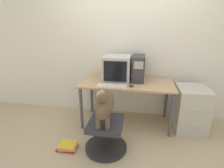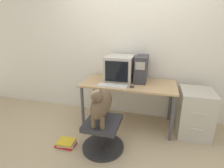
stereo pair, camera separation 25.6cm
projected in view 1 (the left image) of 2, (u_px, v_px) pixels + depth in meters
name	position (u px, v px, depth m)	size (l,w,h in m)	color
ground_plane	(124.00, 134.00, 2.77)	(12.00, 12.00, 0.00)	tan
wall_back	(130.00, 45.00, 3.08)	(8.00, 0.05, 2.60)	silver
desk	(127.00, 87.00, 2.89)	(1.50, 0.71, 0.75)	tan
crt_monitor	(117.00, 68.00, 2.92)	(0.44, 0.48, 0.41)	#B7B2A8
pc_tower	(138.00, 68.00, 2.90)	(0.19, 0.42, 0.42)	#333338
keyboard	(112.00, 86.00, 2.66)	(0.44, 0.14, 0.03)	silver
computer_mouse	(131.00, 86.00, 2.63)	(0.07, 0.05, 0.04)	#333333
office_chair	(106.00, 135.00, 2.38)	(0.58, 0.58, 0.43)	#262628
dog	(105.00, 104.00, 2.18)	(0.21, 0.59, 0.52)	brown
filing_cabinet	(191.00, 109.00, 2.81)	(0.47, 0.57, 0.72)	#B7B2A3
book_stack_floor	(68.00, 146.00, 2.43)	(0.28, 0.21, 0.08)	red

